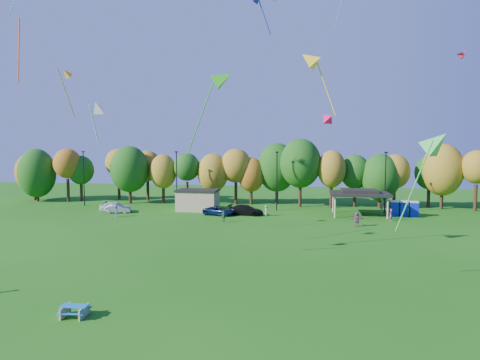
% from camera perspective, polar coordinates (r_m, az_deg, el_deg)
% --- Properties ---
extents(ground, '(160.00, 160.00, 0.00)m').
position_cam_1_polar(ground, '(28.20, -5.94, -16.13)').
color(ground, '#19600F').
rests_on(ground, ground).
extents(tree_line, '(93.57, 10.55, 11.15)m').
position_cam_1_polar(tree_line, '(71.52, 2.86, 1.33)').
color(tree_line, black).
rests_on(tree_line, ground).
extents(lamp_posts, '(64.50, 0.25, 9.09)m').
position_cam_1_polar(lamp_posts, '(65.82, 4.94, 0.15)').
color(lamp_posts, black).
rests_on(lamp_posts, ground).
extents(utility_building, '(6.30, 4.30, 3.25)m').
position_cam_1_polar(utility_building, '(66.20, -5.64, -2.66)').
color(utility_building, tan).
rests_on(utility_building, ground).
extents(pavilion, '(8.20, 6.20, 3.77)m').
position_cam_1_polar(pavilion, '(63.18, 15.63, -1.71)').
color(pavilion, tan).
rests_on(pavilion, ground).
extents(porta_potties, '(3.75, 1.52, 2.18)m').
position_cam_1_polar(porta_potties, '(65.06, 21.00, -3.56)').
color(porta_potties, '#0D25AD').
rests_on(porta_potties, ground).
extents(picnic_table, '(1.68, 1.42, 0.69)m').
position_cam_1_polar(picnic_table, '(27.78, -21.20, -15.87)').
color(picnic_table, tan).
rests_on(picnic_table, ground).
extents(car_a, '(4.76, 2.54, 1.54)m').
position_cam_1_polar(car_a, '(67.62, -16.30, -3.42)').
color(car_a, white).
rests_on(car_a, ground).
extents(car_b, '(4.07, 2.19, 1.27)m').
position_cam_1_polar(car_b, '(66.20, -15.98, -3.70)').
color(car_b, '#9A9A9F').
rests_on(car_b, ground).
extents(car_c, '(5.01, 3.34, 1.28)m').
position_cam_1_polar(car_c, '(61.67, -2.85, -4.12)').
color(car_c, '#0B1D46').
rests_on(car_c, ground).
extents(car_d, '(5.24, 2.62, 1.46)m').
position_cam_1_polar(car_d, '(61.77, 0.78, -4.01)').
color(car_d, black).
rests_on(car_d, ground).
extents(far_person_0, '(0.97, 0.60, 1.54)m').
position_cam_1_polar(far_person_0, '(56.08, -2.19, -4.85)').
color(far_person_0, '#476D43').
rests_on(far_person_0, ground).
extents(far_person_1, '(1.07, 0.62, 1.65)m').
position_cam_1_polar(far_person_1, '(62.51, -16.22, -4.01)').
color(far_person_1, '#426593').
rests_on(far_person_1, ground).
extents(far_person_2, '(0.75, 0.88, 1.54)m').
position_cam_1_polar(far_person_2, '(61.09, 3.50, -4.08)').
color(far_person_2, '#7EA672').
rests_on(far_person_2, ground).
extents(far_person_3, '(1.78, 0.85, 1.84)m').
position_cam_1_polar(far_person_3, '(54.96, 15.31, -5.05)').
color(far_person_3, '#9F4282').
rests_on(far_person_3, ground).
extents(far_person_4, '(0.64, 0.70, 1.60)m').
position_cam_1_polar(far_person_4, '(60.40, 19.46, -4.40)').
color(far_person_4, '#B55590').
rests_on(far_person_4, ground).
extents(far_person_5, '(0.96, 0.94, 1.57)m').
position_cam_1_polar(far_person_5, '(68.80, -17.41, -3.30)').
color(far_person_5, '#4D6DAB').
rests_on(far_person_5, ground).
extents(kite_4, '(1.95, 2.97, 5.29)m').
position_cam_1_polar(kite_4, '(48.56, -22.14, 12.94)').
color(kite_4, orange).
extents(kite_6, '(3.56, 2.00, 5.68)m').
position_cam_1_polar(kite_6, '(37.28, 9.13, 15.52)').
color(kite_6, yellow).
extents(kite_7, '(4.48, 3.41, 7.78)m').
position_cam_1_polar(kite_7, '(33.92, 24.76, 4.49)').
color(kite_7, green).
extents(kite_9, '(1.35, 1.42, 1.15)m').
position_cam_1_polar(kite_9, '(29.83, 11.45, 8.13)').
color(kite_9, '#F70D54').
extents(kite_11, '(1.25, 2.25, 3.51)m').
position_cam_1_polar(kite_11, '(35.80, -18.44, 9.16)').
color(kite_11, silver).
extents(kite_13, '(4.58, 2.13, 7.62)m').
position_cam_1_polar(kite_13, '(36.83, -2.30, 13.21)').
color(kite_13, '#27A315').
extents(kite_15, '(1.48, 1.30, 1.23)m').
position_cam_1_polar(kite_15, '(49.55, 27.63, 14.68)').
color(kite_15, red).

